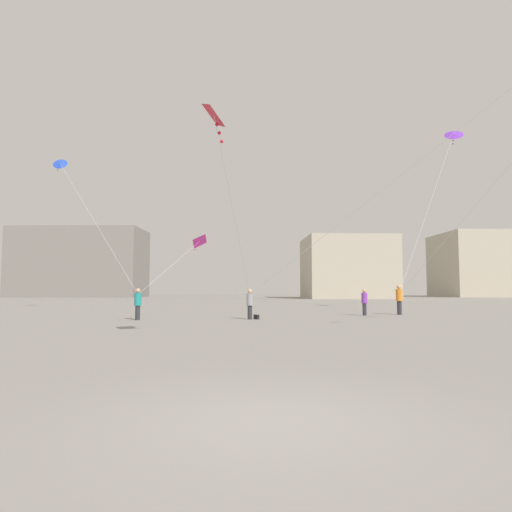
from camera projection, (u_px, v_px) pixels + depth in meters
ground_plane at (270, 421)px, 5.30m from camera, size 300.00×300.00×0.00m
person_in_grey at (250, 303)px, 23.59m from camera, size 0.35×0.35×1.59m
person_in_teal at (138, 303)px, 23.08m from camera, size 0.35×0.35×1.62m
person_in_orange at (399, 298)px, 28.00m from camera, size 0.41×0.41×1.86m
person_in_purple at (364, 301)px, 27.18m from camera, size 0.35×0.35×1.60m
kite_crimson_delta at (217, 126)px, 13.20m from camera, size 1.23×11.74×5.52m
kite_cobalt_diamond at (61, 165)px, 34.67m from camera, size 9.64×11.49×10.53m
kite_violet_diamond at (454, 135)px, 33.60m from camera, size 6.73×5.41×12.42m
kite_magenta_delta at (199, 242)px, 34.39m from camera, size 2.44×12.04×4.39m
building_left_hall at (80, 263)px, 95.67m from camera, size 26.86×13.40×14.44m
building_centre_hall at (347, 268)px, 81.81m from camera, size 15.87×14.27×11.01m
building_right_hall at (494, 265)px, 99.12m from camera, size 23.94×16.81×13.90m
handbag_beside_flyer at (256, 317)px, 23.64m from camera, size 0.31×0.34×0.24m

